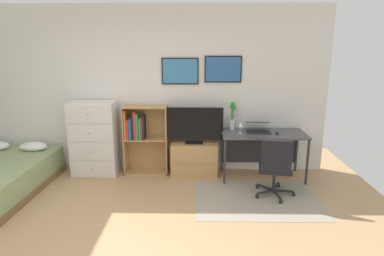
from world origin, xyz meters
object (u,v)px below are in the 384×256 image
(bamboo_vase, at_px, (232,115))
(office_chair, at_px, (275,167))
(dresser, at_px, (94,139))
(wine_glass, at_px, (241,125))
(television, at_px, (194,125))
(computer_mouse, at_px, (277,133))
(desk, at_px, (262,139))
(laptop, at_px, (258,127))
(bookshelf, at_px, (142,134))
(tv_stand, at_px, (194,158))

(bamboo_vase, bearing_deg, office_chair, -61.87)
(dresser, height_order, wine_glass, dresser)
(television, relative_size, computer_mouse, 8.82)
(television, xyz_separation_m, bamboo_vase, (0.61, 0.13, 0.14))
(desk, xyz_separation_m, laptop, (-0.08, 0.00, 0.19))
(laptop, xyz_separation_m, bamboo_vase, (-0.40, 0.13, 0.17))
(bookshelf, bearing_deg, dresser, -174.95)
(television, distance_m, office_chair, 1.44)
(dresser, distance_m, television, 1.64)
(computer_mouse, bearing_deg, desk, 142.73)
(tv_stand, height_order, laptop, laptop)
(office_chair, height_order, laptop, laptop)
(television, bearing_deg, computer_mouse, -7.02)
(office_chair, relative_size, computer_mouse, 8.27)
(dresser, bearing_deg, computer_mouse, -3.26)
(office_chair, height_order, bamboo_vase, bamboo_vase)
(bamboo_vase, bearing_deg, television, -168.29)
(computer_mouse, bearing_deg, bookshelf, 173.80)
(office_chair, bearing_deg, desk, 102.27)
(computer_mouse, xyz_separation_m, wine_glass, (-0.56, 0.03, 0.12))
(bookshelf, distance_m, wine_glass, 1.60)
(desk, xyz_separation_m, wine_glass, (-0.37, -0.12, 0.26))
(bookshelf, height_order, television, bookshelf)
(dresser, relative_size, bamboo_vase, 2.65)
(television, distance_m, desk, 1.11)
(laptop, bearing_deg, computer_mouse, -28.23)
(bookshelf, relative_size, television, 1.23)
(computer_mouse, bearing_deg, office_chair, -103.18)
(bamboo_vase, relative_size, wine_glass, 2.52)
(bookshelf, distance_m, television, 0.88)
(bookshelf, height_order, computer_mouse, bookshelf)
(bookshelf, relative_size, tv_stand, 1.50)
(bookshelf, xyz_separation_m, bamboo_vase, (1.47, 0.05, 0.32))
(tv_stand, bearing_deg, television, -90.00)
(television, height_order, desk, television)
(dresser, bearing_deg, tv_stand, 0.53)
(dresser, distance_m, desk, 2.71)
(computer_mouse, height_order, bamboo_vase, bamboo_vase)
(laptop, bearing_deg, bamboo_vase, 162.59)
(dresser, bearing_deg, office_chair, -16.89)
(television, bearing_deg, desk, -0.59)
(desk, height_order, computer_mouse, computer_mouse)
(bookshelf, relative_size, office_chair, 1.31)
(wine_glass, bearing_deg, television, 169.69)
(dresser, distance_m, bamboo_vase, 2.27)
(tv_stand, distance_m, computer_mouse, 1.38)
(television, bearing_deg, bookshelf, 175.04)
(bookshelf, height_order, laptop, bookshelf)
(dresser, relative_size, wine_glass, 6.68)
(office_chair, height_order, wine_glass, wine_glass)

